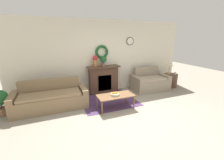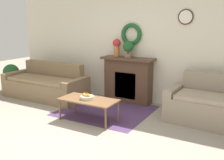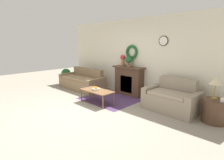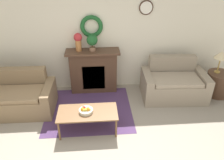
{
  "view_description": "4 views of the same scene",
  "coord_description": "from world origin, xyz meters",
  "px_view_note": "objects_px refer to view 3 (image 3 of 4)",
  "views": [
    {
      "loc": [
        -1.88,
        -2.86,
        2.08
      ],
      "look_at": [
        -0.14,
        1.41,
        0.75
      ],
      "focal_mm": 24.0,
      "sensor_mm": 36.0,
      "label": 1
    },
    {
      "loc": [
        2.45,
        -2.92,
        1.85
      ],
      "look_at": [
        0.04,
        1.37,
        0.73
      ],
      "focal_mm": 42.0,
      "sensor_mm": 36.0,
      "label": 2
    },
    {
      "loc": [
        3.72,
        -2.54,
        1.83
      ],
      "look_at": [
        -0.1,
        1.47,
        0.68
      ],
      "focal_mm": 28.0,
      "sensor_mm": 36.0,
      "label": 3
    },
    {
      "loc": [
        -0.01,
        -2.25,
        2.87
      ],
      "look_at": [
        0.27,
        1.44,
        0.78
      ],
      "focal_mm": 35.0,
      "sensor_mm": 36.0,
      "label": 4
    }
  ],
  "objects_px": {
    "fireplace": "(129,81)",
    "coffee_table": "(97,91)",
    "loveseat_right": "(171,99)",
    "potted_plant_floor_by_couch": "(66,75)",
    "potted_plant_on_mantel": "(129,60)",
    "vase_on_mantel_left": "(123,59)",
    "table_lamp": "(216,81)",
    "fruit_bowl": "(96,89)",
    "side_table_by_loveseat": "(215,111)",
    "couch_left": "(82,82)",
    "mug": "(222,100)"
  },
  "relations": [
    {
      "from": "table_lamp",
      "to": "potted_plant_floor_by_couch",
      "type": "relative_size",
      "value": 0.72
    },
    {
      "from": "loveseat_right",
      "to": "side_table_by_loveseat",
      "type": "bearing_deg",
      "value": 2.79
    },
    {
      "from": "vase_on_mantel_left",
      "to": "loveseat_right",
      "type": "bearing_deg",
      "value": -11.05
    },
    {
      "from": "fruit_bowl",
      "to": "vase_on_mantel_left",
      "type": "relative_size",
      "value": 0.63
    },
    {
      "from": "couch_left",
      "to": "vase_on_mantel_left",
      "type": "xyz_separation_m",
      "value": [
        1.6,
        0.68,
        0.97
      ]
    },
    {
      "from": "side_table_by_loveseat",
      "to": "couch_left",
      "type": "bearing_deg",
      "value": -176.85
    },
    {
      "from": "couch_left",
      "to": "mug",
      "type": "bearing_deg",
      "value": 2.61
    },
    {
      "from": "potted_plant_on_mantel",
      "to": "table_lamp",
      "type": "bearing_deg",
      "value": -6.77
    },
    {
      "from": "fireplace",
      "to": "coffee_table",
      "type": "bearing_deg",
      "value": -94.63
    },
    {
      "from": "coffee_table",
      "to": "potted_plant_on_mantel",
      "type": "bearing_deg",
      "value": 85.28
    },
    {
      "from": "potted_plant_on_mantel",
      "to": "potted_plant_floor_by_couch",
      "type": "bearing_deg",
      "value": -169.12
    },
    {
      "from": "potted_plant_on_mantel",
      "to": "fruit_bowl",
      "type": "bearing_deg",
      "value": -95.79
    },
    {
      "from": "couch_left",
      "to": "coffee_table",
      "type": "distance_m",
      "value": 1.94
    },
    {
      "from": "vase_on_mantel_left",
      "to": "table_lamp",
      "type": "bearing_deg",
      "value": -6.47
    },
    {
      "from": "loveseat_right",
      "to": "side_table_by_loveseat",
      "type": "xyz_separation_m",
      "value": [
        1.09,
        0.0,
        -0.04
      ]
    },
    {
      "from": "fireplace",
      "to": "couch_left",
      "type": "bearing_deg",
      "value": -160.48
    },
    {
      "from": "table_lamp",
      "to": "potted_plant_floor_by_couch",
      "type": "bearing_deg",
      "value": -177.41
    },
    {
      "from": "mug",
      "to": "potted_plant_floor_by_couch",
      "type": "distance_m",
      "value": 6.22
    },
    {
      "from": "fireplace",
      "to": "potted_plant_on_mantel",
      "type": "relative_size",
      "value": 3.29
    },
    {
      "from": "loveseat_right",
      "to": "side_table_by_loveseat",
      "type": "relative_size",
      "value": 2.54
    },
    {
      "from": "table_lamp",
      "to": "potted_plant_floor_by_couch",
      "type": "xyz_separation_m",
      "value": [
        -6.02,
        -0.27,
        -0.55
      ]
    },
    {
      "from": "fruit_bowl",
      "to": "potted_plant_on_mantel",
      "type": "distance_m",
      "value": 1.65
    },
    {
      "from": "couch_left",
      "to": "fruit_bowl",
      "type": "height_order",
      "value": "couch_left"
    },
    {
      "from": "vase_on_mantel_left",
      "to": "fruit_bowl",
      "type": "bearing_deg",
      "value": -83.74
    },
    {
      "from": "potted_plant_on_mantel",
      "to": "potted_plant_floor_by_couch",
      "type": "relative_size",
      "value": 0.52
    },
    {
      "from": "fireplace",
      "to": "coffee_table",
      "type": "xyz_separation_m",
      "value": [
        -0.12,
        -1.44,
        -0.14
      ]
    },
    {
      "from": "coffee_table",
      "to": "vase_on_mantel_left",
      "type": "bearing_deg",
      "value": 97.4
    },
    {
      "from": "table_lamp",
      "to": "couch_left",
      "type": "bearing_deg",
      "value": -176.12
    },
    {
      "from": "couch_left",
      "to": "side_table_by_loveseat",
      "type": "xyz_separation_m",
      "value": [
        4.82,
        0.26,
        -0.02
      ]
    },
    {
      "from": "fireplace",
      "to": "couch_left",
      "type": "height_order",
      "value": "fireplace"
    },
    {
      "from": "potted_plant_floor_by_couch",
      "to": "table_lamp",
      "type": "bearing_deg",
      "value": 2.59
    },
    {
      "from": "potted_plant_on_mantel",
      "to": "side_table_by_loveseat",
      "type": "bearing_deg",
      "value": -7.71
    },
    {
      "from": "couch_left",
      "to": "fruit_bowl",
      "type": "xyz_separation_m",
      "value": [
        1.76,
        -0.78,
        0.17
      ]
    },
    {
      "from": "table_lamp",
      "to": "potted_plant_floor_by_couch",
      "type": "height_order",
      "value": "table_lamp"
    },
    {
      "from": "loveseat_right",
      "to": "coffee_table",
      "type": "height_order",
      "value": "loveseat_right"
    },
    {
      "from": "coffee_table",
      "to": "mug",
      "type": "height_order",
      "value": "mug"
    },
    {
      "from": "fruit_bowl",
      "to": "vase_on_mantel_left",
      "type": "distance_m",
      "value": 1.67
    },
    {
      "from": "potted_plant_floor_by_couch",
      "to": "vase_on_mantel_left",
      "type": "bearing_deg",
      "value": 12.38
    },
    {
      "from": "fruit_bowl",
      "to": "table_lamp",
      "type": "height_order",
      "value": "table_lamp"
    },
    {
      "from": "potted_plant_floor_by_couch",
      "to": "side_table_by_loveseat",
      "type": "bearing_deg",
      "value": 2.02
    },
    {
      "from": "side_table_by_loveseat",
      "to": "table_lamp",
      "type": "relative_size",
      "value": 1.12
    },
    {
      "from": "mug",
      "to": "table_lamp",
      "type": "bearing_deg",
      "value": 141.84
    },
    {
      "from": "couch_left",
      "to": "potted_plant_on_mantel",
      "type": "distance_m",
      "value": 2.23
    },
    {
      "from": "couch_left",
      "to": "side_table_by_loveseat",
      "type": "height_order",
      "value": "couch_left"
    },
    {
      "from": "loveseat_right",
      "to": "potted_plant_floor_by_couch",
      "type": "bearing_deg",
      "value": -174.87
    },
    {
      "from": "side_table_by_loveseat",
      "to": "table_lamp",
      "type": "height_order",
      "value": "table_lamp"
    },
    {
      "from": "fruit_bowl",
      "to": "vase_on_mantel_left",
      "type": "xyz_separation_m",
      "value": [
        -0.16,
        1.46,
        0.81
      ]
    },
    {
      "from": "coffee_table",
      "to": "potted_plant_on_mantel",
      "type": "distance_m",
      "value": 1.68
    },
    {
      "from": "potted_plant_floor_by_couch",
      "to": "fireplace",
      "type": "bearing_deg",
      "value": 11.13
    },
    {
      "from": "loveseat_right",
      "to": "vase_on_mantel_left",
      "type": "xyz_separation_m",
      "value": [
        -2.13,
        0.42,
        0.95
      ]
    }
  ]
}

